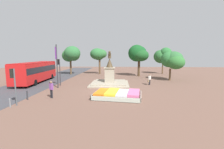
# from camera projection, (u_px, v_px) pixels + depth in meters

# --- Properties ---
(ground_plane) EXTENTS (80.31, 80.31, 0.00)m
(ground_plane) POSITION_uv_depth(u_px,v_px,m) (108.00, 91.00, 18.50)
(ground_plane) COLOR brown
(street_asphalt_strip) EXTENTS (7.08, 70.27, 0.01)m
(street_asphalt_strip) POSITION_uv_depth(u_px,v_px,m) (17.00, 90.00, 19.08)
(street_asphalt_strip) COLOR #3D3D42
(street_asphalt_strip) RESTS_ON ground_plane
(flower_planter) EXTENTS (5.33, 4.06, 0.67)m
(flower_planter) POSITION_uv_depth(u_px,v_px,m) (118.00, 94.00, 15.65)
(flower_planter) COLOR #38281C
(flower_planter) RESTS_ON ground_plane
(statue_monument) EXTENTS (5.66, 5.66, 5.02)m
(statue_monument) POSITION_uv_depth(u_px,v_px,m) (110.00, 79.00, 22.61)
(statue_monument) COLOR gray
(statue_monument) RESTS_ON ground_plane
(traffic_light_near_crossing) EXTENTS (0.42, 0.31, 3.24)m
(traffic_light_near_crossing) POSITION_uv_depth(u_px,v_px,m) (14.00, 80.00, 12.83)
(traffic_light_near_crossing) COLOR #4C5156
(traffic_light_near_crossing) RESTS_ON ground_plane
(traffic_light_mid_block) EXTENTS (0.42, 0.31, 3.84)m
(traffic_light_mid_block) POSITION_uv_depth(u_px,v_px,m) (59.00, 67.00, 21.48)
(traffic_light_mid_block) COLOR #2D2D33
(traffic_light_mid_block) RESTS_ON ground_plane
(banner_pole) EXTENTS (0.15, 0.72, 5.78)m
(banner_pole) POSITION_uv_depth(u_px,v_px,m) (57.00, 65.00, 19.84)
(banner_pole) COLOR #2D2D33
(banner_pole) RESTS_ON ground_plane
(city_bus) EXTENTS (3.25, 10.60, 3.26)m
(city_bus) POSITION_uv_depth(u_px,v_px,m) (36.00, 71.00, 24.32)
(city_bus) COLOR red
(city_bus) RESTS_ON ground_plane
(pedestrian_with_handbag) EXTENTS (0.57, 0.57, 1.62)m
(pedestrian_with_handbag) POSITION_uv_depth(u_px,v_px,m) (150.00, 79.00, 22.17)
(pedestrian_with_handbag) COLOR black
(pedestrian_with_handbag) RESTS_ON ground_plane
(pedestrian_near_planter) EXTENTS (0.52, 0.37, 1.77)m
(pedestrian_near_planter) POSITION_uv_depth(u_px,v_px,m) (51.00, 88.00, 15.27)
(pedestrian_near_planter) COLOR black
(pedestrian_near_planter) RESTS_ON ground_plane
(kerb_bollard_south) EXTENTS (0.14, 0.14, 0.77)m
(kerb_bollard_south) POSITION_uv_depth(u_px,v_px,m) (10.00, 103.00, 12.59)
(kerb_bollard_south) COLOR slate
(kerb_bollard_south) RESTS_ON ground_plane
(kerb_bollard_mid_a) EXTENTS (0.14, 0.14, 0.93)m
(kerb_bollard_mid_a) POSITION_uv_depth(u_px,v_px,m) (27.00, 95.00, 14.76)
(kerb_bollard_mid_a) COLOR #2D2D33
(kerb_bollard_mid_a) RESTS_ON ground_plane
(park_tree_far_left) EXTENTS (3.95, 3.78, 6.20)m
(park_tree_far_left) POSITION_uv_depth(u_px,v_px,m) (163.00, 55.00, 35.24)
(park_tree_far_left) COLOR brown
(park_tree_far_left) RESTS_ON ground_plane
(park_tree_behind_statue) EXTENTS (4.45, 4.28, 6.45)m
(park_tree_behind_statue) POSITION_uv_depth(u_px,v_px,m) (72.00, 54.00, 34.09)
(park_tree_behind_statue) COLOR brown
(park_tree_behind_statue) RESTS_ON ground_plane
(park_tree_far_right) EXTENTS (4.16, 4.31, 6.58)m
(park_tree_far_right) POSITION_uv_depth(u_px,v_px,m) (139.00, 54.00, 31.28)
(park_tree_far_right) COLOR #4C3823
(park_tree_far_right) RESTS_ON ground_plane
(park_tree_street_side) EXTENTS (3.69, 3.96, 5.07)m
(park_tree_street_side) POSITION_uv_depth(u_px,v_px,m) (173.00, 60.00, 25.95)
(park_tree_street_side) COLOR brown
(park_tree_street_side) RESTS_ON ground_plane
(park_tree_mid_canopy) EXTENTS (3.82, 3.27, 6.01)m
(park_tree_mid_canopy) POSITION_uv_depth(u_px,v_px,m) (99.00, 55.00, 34.87)
(park_tree_mid_canopy) COLOR brown
(park_tree_mid_canopy) RESTS_ON ground_plane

